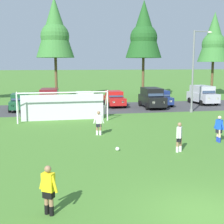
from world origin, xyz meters
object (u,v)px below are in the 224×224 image
(parked_car_slot_center_right, at_px, (152,98))
(parked_car_slot_right, at_px, (160,98))
(parked_car_slot_left, at_px, (49,99))
(parked_car_slot_center, at_px, (114,99))
(parked_car_slot_far_left, at_px, (20,102))
(player_midfield_center, at_px, (219,129))
(parked_car_slot_center_left, at_px, (85,100))
(soccer_goal, at_px, (63,105))
(street_lamp, at_px, (194,71))
(referee, at_px, (49,190))
(player_winger_left, at_px, (179,137))
(player_winger_right, at_px, (99,123))
(soccer_ball, at_px, (117,149))
(parked_car_slot_far_right, at_px, (203,95))

(parked_car_slot_center_right, bearing_deg, parked_car_slot_right, 45.80)
(parked_car_slot_left, height_order, parked_car_slot_right, parked_car_slot_left)
(parked_car_slot_center, bearing_deg, parked_car_slot_far_left, -173.95)
(player_midfield_center, distance_m, parked_car_slot_center_right, 15.09)
(parked_car_slot_center, bearing_deg, parked_car_slot_center_left, -169.51)
(soccer_goal, distance_m, street_lamp, 13.24)
(parked_car_slot_far_left, distance_m, parked_car_slot_center_left, 6.70)
(referee, relative_size, parked_car_slot_center_left, 0.39)
(player_winger_left, xyz_separation_m, player_winger_right, (-3.73, 4.81, 0.00))
(parked_car_slot_center, bearing_deg, soccer_ball, -100.61)
(soccer_ball, height_order, player_winger_left, player_winger_left)
(parked_car_slot_far_left, xyz_separation_m, parked_car_slot_far_right, (20.81, 1.29, 0.24))
(parked_car_slot_far_left, bearing_deg, player_winger_right, -63.44)
(player_winger_left, height_order, parked_car_slot_left, parked_car_slot_left)
(parked_car_slot_center_right, distance_m, parked_car_slot_right, 2.18)
(referee, xyz_separation_m, player_winger_left, (6.92, 6.00, 0.00))
(player_winger_right, bearing_deg, referee, -106.46)
(soccer_ball, xyz_separation_m, player_winger_left, (3.27, -0.81, 0.71))
(soccer_ball, bearing_deg, parked_car_slot_right, 63.67)
(referee, relative_size, parked_car_slot_center_right, 0.35)
(soccer_goal, distance_m, referee, 16.79)
(parked_car_slot_far_left, distance_m, parked_car_slot_far_right, 20.85)
(parked_car_slot_center, bearing_deg, street_lamp, -39.16)
(parked_car_slot_center, height_order, parked_car_slot_right, same)
(parked_car_slot_right, relative_size, street_lamp, 0.54)
(referee, height_order, parked_car_slot_right, parked_car_slot_right)
(parked_car_slot_far_left, bearing_deg, referee, -82.44)
(parked_car_slot_center_right, xyz_separation_m, street_lamp, (3.04, -3.74, 2.98))
(parked_car_slot_right, bearing_deg, parked_car_slot_far_left, -177.04)
(soccer_ball, bearing_deg, street_lamp, 50.03)
(player_midfield_center, relative_size, parked_car_slot_center_left, 0.39)
(parked_car_slot_center_left, bearing_deg, parked_car_slot_far_right, 3.43)
(player_winger_left, relative_size, parked_car_slot_far_right, 0.35)
(soccer_ball, xyz_separation_m, soccer_goal, (-2.62, 9.94, 1.18))
(player_winger_right, distance_m, parked_car_slot_center, 14.18)
(parked_car_slot_center_right, bearing_deg, parked_car_slot_left, 175.55)
(referee, bearing_deg, player_winger_left, 40.91)
(soccer_ball, relative_size, parked_car_slot_left, 0.05)
(parked_car_slot_right, xyz_separation_m, parked_car_slot_far_right, (5.44, 0.49, 0.24))
(referee, relative_size, street_lamp, 0.21)
(soccer_ball, distance_m, player_winger_left, 3.44)
(player_midfield_center, bearing_deg, player_winger_right, 155.16)
(player_winger_right, bearing_deg, player_winger_left, -52.22)
(player_winger_left, relative_size, street_lamp, 0.21)
(parked_car_slot_center_left, height_order, parked_car_slot_center_right, parked_car_slot_center_right)
(soccer_goal, xyz_separation_m, parked_car_slot_center, (5.93, 7.72, -0.42))
(player_midfield_center, relative_size, parked_car_slot_far_left, 0.39)
(player_winger_left, xyz_separation_m, parked_car_slot_left, (-7.08, 17.51, 0.29))
(parked_car_slot_far_left, xyz_separation_m, parked_car_slot_right, (15.37, 0.80, 0.00))
(soccer_goal, relative_size, parked_car_slot_center, 1.77)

